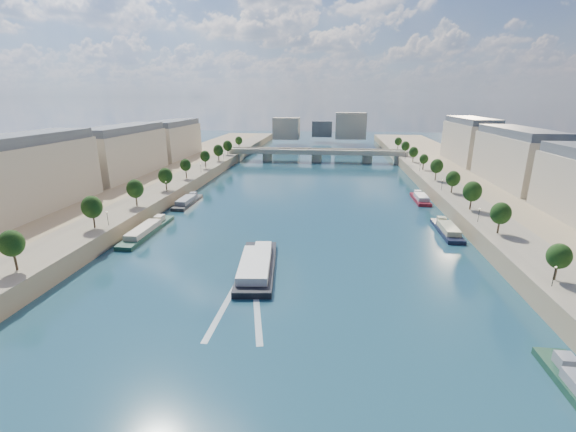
# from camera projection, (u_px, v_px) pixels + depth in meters

# --- Properties ---
(ground) EXTENTS (700.00, 700.00, 0.00)m
(ground) POSITION_uv_depth(u_px,v_px,m) (302.00, 217.00, 133.15)
(ground) COLOR #0D2E3C
(ground) RESTS_ON ground
(quay_left) EXTENTS (44.00, 520.00, 5.00)m
(quay_left) POSITION_uv_depth(u_px,v_px,m) (105.00, 204.00, 140.21)
(quay_left) COLOR #9E8460
(quay_left) RESTS_ON ground
(quay_right) EXTENTS (44.00, 520.00, 5.00)m
(quay_right) POSITION_uv_depth(u_px,v_px,m) (523.00, 217.00, 124.61)
(quay_right) COLOR #9E8460
(quay_right) RESTS_ON ground
(pave_left) EXTENTS (14.00, 520.00, 0.10)m
(pave_left) POSITION_uv_depth(u_px,v_px,m) (143.00, 198.00, 137.83)
(pave_left) COLOR gray
(pave_left) RESTS_ON quay_left
(pave_right) EXTENTS (14.00, 520.00, 0.10)m
(pave_right) POSITION_uv_depth(u_px,v_px,m) (476.00, 208.00, 125.48)
(pave_right) COLOR gray
(pave_right) RESTS_ON quay_right
(trees_left) EXTENTS (4.80, 268.80, 8.26)m
(trees_left) POSITION_uv_depth(u_px,v_px,m) (150.00, 182.00, 137.91)
(trees_left) COLOR #382B1E
(trees_left) RESTS_ON ground
(trees_right) EXTENTS (4.80, 268.80, 8.26)m
(trees_right) POSITION_uv_depth(u_px,v_px,m) (462.00, 185.00, 133.58)
(trees_right) COLOR #382B1E
(trees_right) RESTS_ON ground
(lamps_left) EXTENTS (0.36, 200.36, 4.28)m
(lamps_left) POSITION_uv_depth(u_px,v_px,m) (141.00, 198.00, 127.05)
(lamps_left) COLOR black
(lamps_left) RESTS_ON ground
(lamps_right) EXTENTS (0.36, 200.36, 4.28)m
(lamps_right) POSITION_uv_depth(u_px,v_px,m) (458.00, 196.00, 129.91)
(lamps_right) COLOR black
(lamps_right) RESTS_ON ground
(buildings_left) EXTENTS (16.00, 226.00, 23.20)m
(buildings_left) POSITION_uv_depth(u_px,v_px,m) (86.00, 160.00, 148.88)
(buildings_left) COLOR #BEAE92
(buildings_left) RESTS_ON ground
(buildings_right) EXTENTS (16.00, 226.00, 23.20)m
(buildings_right) POSITION_uv_depth(u_px,v_px,m) (554.00, 169.00, 130.46)
(buildings_right) COLOR #BEAE92
(buildings_right) RESTS_ON ground
(skyline) EXTENTS (79.00, 42.00, 22.00)m
(skyline) POSITION_uv_depth(u_px,v_px,m) (325.00, 127.00, 336.81)
(skyline) COLOR #BEAE92
(skyline) RESTS_ON ground
(bridge) EXTENTS (112.00, 12.00, 8.15)m
(bridge) POSITION_uv_depth(u_px,v_px,m) (317.00, 154.00, 245.98)
(bridge) COLOR #C1B79E
(bridge) RESTS_ON ground
(tour_barge) EXTENTS (11.39, 29.77, 3.94)m
(tour_barge) POSITION_uv_depth(u_px,v_px,m) (257.00, 266.00, 92.16)
(tour_barge) COLOR black
(tour_barge) RESTS_ON ground
(wake) EXTENTS (10.73, 26.01, 0.04)m
(wake) POSITION_uv_depth(u_px,v_px,m) (241.00, 305.00, 76.77)
(wake) COLOR silver
(wake) RESTS_ON ground
(moored_barges_left) EXTENTS (5.00, 155.02, 3.60)m
(moored_barges_left) POSITION_uv_depth(u_px,v_px,m) (77.00, 281.00, 85.24)
(moored_barges_left) COLOR #182236
(moored_barges_left) RESTS_ON ground
(moored_barges_right) EXTENTS (5.00, 156.73, 3.60)m
(moored_barges_right) POSITION_uv_depth(u_px,v_px,m) (495.00, 286.00, 82.71)
(moored_barges_right) COLOR black
(moored_barges_right) RESTS_ON ground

